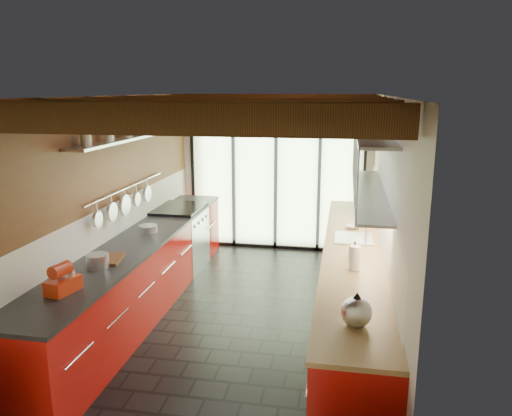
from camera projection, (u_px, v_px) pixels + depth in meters
name	position (u px, v px, depth m)	size (l,w,h in m)	color
ground	(244.00, 315.00, 6.05)	(5.50, 5.50, 0.00)	black
room_shell	(243.00, 181.00, 5.67)	(5.50, 5.50, 5.50)	silver
ceiling_beams	(249.00, 108.00, 5.84)	(3.14, 5.06, 4.90)	#593316
glass_door	(276.00, 152.00, 8.24)	(2.95, 0.10, 2.90)	#C6EAAD
left_counter	(143.00, 273.00, 6.16)	(0.68, 5.00, 0.92)	#B7120C
range_stove	(180.00, 239.00, 7.55)	(0.66, 0.90, 0.97)	silver
right_counter	(352.00, 287.00, 5.72)	(0.68, 5.00, 0.92)	#B7120C
sink_assembly	(355.00, 236.00, 5.99)	(0.45, 0.52, 0.43)	silver
upper_cabinets_right	(371.00, 164.00, 5.66)	(0.34, 3.00, 3.00)	silver
left_wall_fixtures	(128.00, 159.00, 6.05)	(0.28, 2.60, 0.96)	silver
stand_mixer	(63.00, 280.00, 4.40)	(0.23, 0.33, 0.28)	red
pot_large	(98.00, 261.00, 5.01)	(0.22, 0.22, 0.14)	silver
pot_small	(148.00, 229.00, 6.27)	(0.23, 0.23, 0.09)	silver
cutting_board	(108.00, 259.00, 5.23)	(0.28, 0.39, 0.03)	brown
kettle	(357.00, 310.00, 3.77)	(0.31, 0.33, 0.28)	silver
paper_towel	(355.00, 258.00, 4.93)	(0.13, 0.13, 0.30)	white
soap_bottle	(354.00, 250.00, 5.26)	(0.09, 0.09, 0.20)	silver
bowl	(353.00, 227.00, 6.44)	(0.19, 0.19, 0.05)	silver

